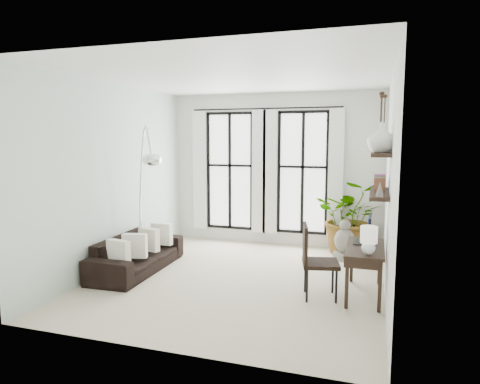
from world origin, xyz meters
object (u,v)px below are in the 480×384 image
at_px(arc_lamp, 146,167).
at_px(desk, 365,250).
at_px(buddha, 345,243).
at_px(plant, 350,217).
at_px(sofa, 137,253).
at_px(desk_chair, 314,256).

bearing_deg(arc_lamp, desk, -4.34).
xyz_separation_m(desk, buddha, (-0.41, 1.91, -0.37)).
xyz_separation_m(desk, arc_lamp, (-3.64, 0.28, 1.08)).
bearing_deg(plant, buddha, -98.27).
distance_m(sofa, desk, 3.77).
distance_m(sofa, arc_lamp, 1.49).
distance_m(sofa, buddha, 3.79).
bearing_deg(desk, plant, 98.29).
distance_m(sofa, desk_chair, 3.09).
xyz_separation_m(sofa, desk, (3.75, -0.11, 0.39)).
relative_size(desk_chair, buddha, 1.39).
xyz_separation_m(plant, desk_chair, (-0.34, -2.59, -0.13)).
height_order(plant, buddha, plant).
bearing_deg(desk_chair, buddha, 70.13).
xyz_separation_m(plant, desk, (0.34, -2.36, -0.04)).
xyz_separation_m(sofa, plant, (3.40, 2.25, 0.43)).
height_order(sofa, plant, plant).
xyz_separation_m(sofa, buddha, (3.34, 1.80, 0.02)).
height_order(sofa, arc_lamp, arc_lamp).
distance_m(sofa, plant, 4.10).
bearing_deg(desk_chair, plant, 69.98).
bearing_deg(sofa, buddha, -63.40).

